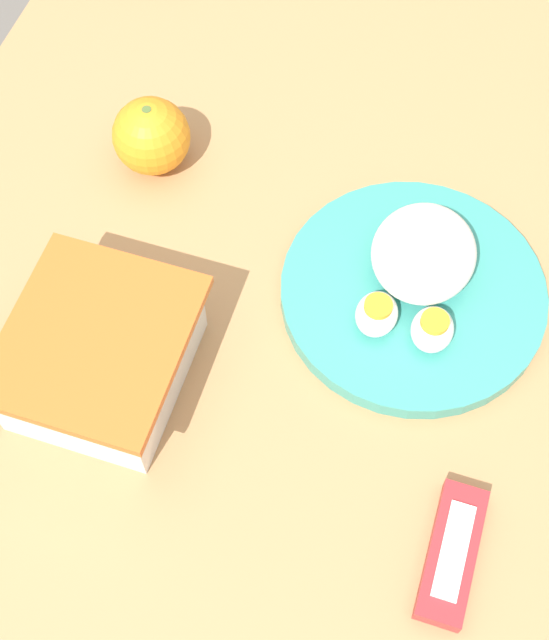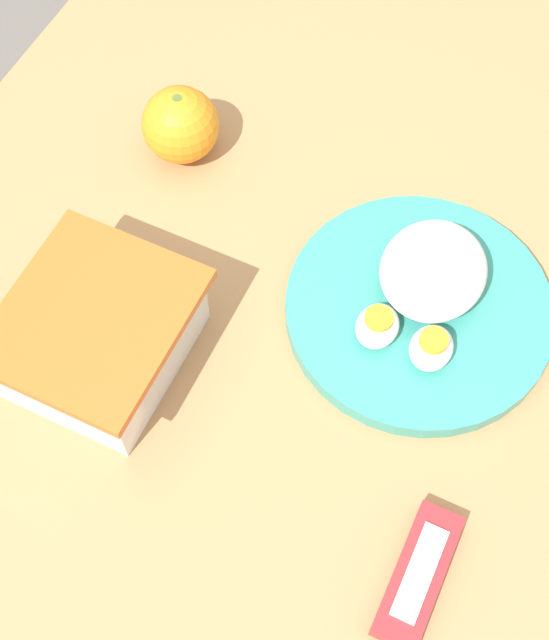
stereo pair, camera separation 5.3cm
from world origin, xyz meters
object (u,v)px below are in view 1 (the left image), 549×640
Objects in this scene: orange_fruit at (151,136)px; food_container at (102,358)px; candy_bar at (452,553)px; rice_plate at (416,282)px.

food_container is at bearing -168.57° from orange_fruit.
candy_bar is at bearing -101.44° from food_container.
orange_fruit reaches higher than food_container.
food_container is 2.15× the size of orange_fruit.
candy_bar is (-0.24, -0.09, -0.01)m from rice_plate.
rice_plate is (0.17, -0.25, -0.01)m from food_container.
food_container is 0.25m from orange_fruit.
rice_plate is at bearing -55.43° from food_container.
food_container is 1.47× the size of candy_bar.
orange_fruit is 0.32× the size of rice_plate.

